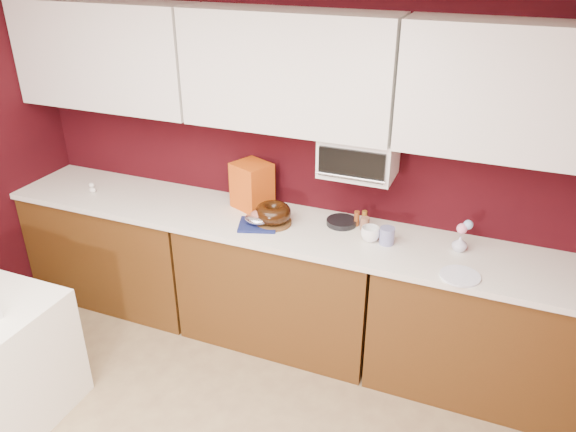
% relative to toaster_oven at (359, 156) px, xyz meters
% --- Properties ---
extents(wall_back, '(4.00, 0.02, 2.50)m').
position_rel_toaster_oven_xyz_m(wall_back, '(-0.45, 0.15, -0.12)').
color(wall_back, black).
rests_on(wall_back, floor).
extents(base_cabinet_left, '(1.31, 0.58, 0.86)m').
position_rel_toaster_oven_xyz_m(base_cabinet_left, '(-1.78, -0.17, -0.95)').
color(base_cabinet_left, '#512F10').
rests_on(base_cabinet_left, floor).
extents(base_cabinet_center, '(1.31, 0.58, 0.86)m').
position_rel_toaster_oven_xyz_m(base_cabinet_center, '(-0.45, -0.17, -0.95)').
color(base_cabinet_center, '#512F10').
rests_on(base_cabinet_center, floor).
extents(base_cabinet_right, '(1.31, 0.58, 0.86)m').
position_rel_toaster_oven_xyz_m(base_cabinet_right, '(0.88, -0.17, -0.95)').
color(base_cabinet_right, '#512F10').
rests_on(base_cabinet_right, floor).
extents(countertop, '(4.00, 0.62, 0.04)m').
position_rel_toaster_oven_xyz_m(countertop, '(-0.45, -0.17, -0.49)').
color(countertop, white).
rests_on(countertop, base_cabinet_center).
extents(upper_cabinet_left, '(1.31, 0.33, 0.70)m').
position_rel_toaster_oven_xyz_m(upper_cabinet_left, '(-1.78, -0.02, 0.48)').
color(upper_cabinet_left, white).
rests_on(upper_cabinet_left, wall_back).
extents(upper_cabinet_center, '(1.31, 0.33, 0.70)m').
position_rel_toaster_oven_xyz_m(upper_cabinet_center, '(-0.45, -0.02, 0.48)').
color(upper_cabinet_center, white).
rests_on(upper_cabinet_center, wall_back).
extents(upper_cabinet_right, '(1.31, 0.33, 0.70)m').
position_rel_toaster_oven_xyz_m(upper_cabinet_right, '(0.88, -0.02, 0.48)').
color(upper_cabinet_right, white).
rests_on(upper_cabinet_right, wall_back).
extents(toaster_oven, '(0.45, 0.30, 0.25)m').
position_rel_toaster_oven_xyz_m(toaster_oven, '(0.00, 0.00, 0.00)').
color(toaster_oven, white).
rests_on(toaster_oven, upper_cabinet_center).
extents(toaster_oven_door, '(0.40, 0.02, 0.18)m').
position_rel_toaster_oven_xyz_m(toaster_oven_door, '(0.00, -0.16, 0.00)').
color(toaster_oven_door, black).
rests_on(toaster_oven_door, toaster_oven).
extents(toaster_oven_handle, '(0.42, 0.02, 0.02)m').
position_rel_toaster_oven_xyz_m(toaster_oven_handle, '(0.00, -0.18, -0.07)').
color(toaster_oven_handle, silver).
rests_on(toaster_oven_handle, toaster_oven).
extents(cake_base, '(0.32, 0.32, 0.02)m').
position_rel_toaster_oven_xyz_m(cake_base, '(-0.49, -0.18, -0.46)').
color(cake_base, brown).
rests_on(cake_base, countertop).
extents(bundt_cake, '(0.29, 0.29, 0.10)m').
position_rel_toaster_oven_xyz_m(bundt_cake, '(-0.49, -0.18, -0.40)').
color(bundt_cake, black).
rests_on(bundt_cake, cake_base).
extents(navy_towel, '(0.29, 0.27, 0.02)m').
position_rel_toaster_oven_xyz_m(navy_towel, '(-0.57, -0.25, -0.47)').
color(navy_towel, navy).
rests_on(navy_towel, countertop).
extents(foil_ham_nest, '(0.21, 0.20, 0.06)m').
position_rel_toaster_oven_xyz_m(foil_ham_nest, '(-0.57, -0.25, -0.42)').
color(foil_ham_nest, white).
rests_on(foil_ham_nest, navy_towel).
extents(roasted_ham, '(0.11, 0.10, 0.06)m').
position_rel_toaster_oven_xyz_m(roasted_ham, '(-0.57, -0.25, -0.40)').
color(roasted_ham, '#A15849').
rests_on(roasted_ham, foil_ham_nest).
extents(pandoro_box, '(0.30, 0.29, 0.32)m').
position_rel_toaster_oven_xyz_m(pandoro_box, '(-0.73, -0.00, -0.32)').
color(pandoro_box, '#B02A0B').
rests_on(pandoro_box, countertop).
extents(dark_pan, '(0.24, 0.24, 0.03)m').
position_rel_toaster_oven_xyz_m(dark_pan, '(-0.08, -0.03, -0.46)').
color(dark_pan, black).
rests_on(dark_pan, countertop).
extents(coffee_mug, '(0.14, 0.14, 0.11)m').
position_rel_toaster_oven_xyz_m(coffee_mug, '(0.14, -0.17, -0.42)').
color(coffee_mug, white).
rests_on(coffee_mug, countertop).
extents(blue_jar, '(0.09, 0.09, 0.11)m').
position_rel_toaster_oven_xyz_m(blue_jar, '(0.25, -0.16, -0.42)').
color(blue_jar, navy).
rests_on(blue_jar, countertop).
extents(flower_vase, '(0.08, 0.08, 0.11)m').
position_rel_toaster_oven_xyz_m(flower_vase, '(0.66, -0.09, -0.42)').
color(flower_vase, silver).
rests_on(flower_vase, countertop).
extents(flower_pink, '(0.06, 0.06, 0.06)m').
position_rel_toaster_oven_xyz_m(flower_pink, '(0.66, -0.09, -0.33)').
color(flower_pink, pink).
rests_on(flower_pink, flower_vase).
extents(flower_blue, '(0.06, 0.06, 0.06)m').
position_rel_toaster_oven_xyz_m(flower_blue, '(0.69, -0.07, -0.30)').
color(flower_blue, '#93BEEC').
rests_on(flower_blue, flower_vase).
extents(china_plate, '(0.29, 0.29, 0.01)m').
position_rel_toaster_oven_xyz_m(china_plate, '(0.71, -0.38, -0.47)').
color(china_plate, white).
rests_on(china_plate, countertop).
extents(amber_bottle, '(0.04, 0.04, 0.10)m').
position_rel_toaster_oven_xyz_m(amber_bottle, '(0.01, -0.00, -0.42)').
color(amber_bottle, brown).
rests_on(amber_bottle, countertop).
extents(paper_cup, '(0.06, 0.06, 0.09)m').
position_rel_toaster_oven_xyz_m(paper_cup, '(0.08, -0.04, -0.43)').
color(paper_cup, brown).
rests_on(paper_cup, countertop).
extents(egg_left, '(0.06, 0.05, 0.04)m').
position_rel_toaster_oven_xyz_m(egg_left, '(-1.97, -0.16, -0.46)').
color(egg_left, white).
rests_on(egg_left, countertop).
extents(egg_right, '(0.06, 0.05, 0.04)m').
position_rel_toaster_oven_xyz_m(egg_right, '(-1.90, -0.23, -0.45)').
color(egg_right, white).
rests_on(egg_right, countertop).
extents(amber_bottle_tall, '(0.03, 0.03, 0.11)m').
position_rel_toaster_oven_xyz_m(amber_bottle_tall, '(0.06, -0.00, -0.42)').
color(amber_bottle_tall, brown).
rests_on(amber_bottle_tall, countertop).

